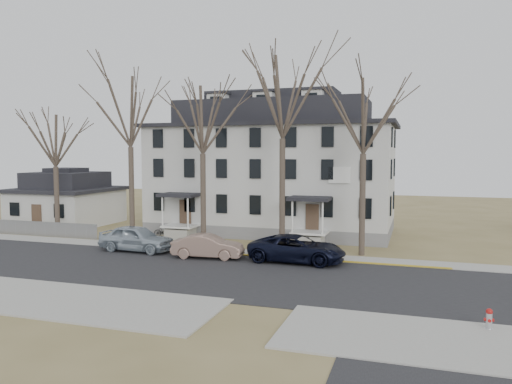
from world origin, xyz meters
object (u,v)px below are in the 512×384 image
(boarding_house, at_px, (273,170))
(tree_mid_right, at_px, (364,110))
(small_house, at_px, (67,201))
(car_silver, at_px, (136,239))
(fire_hydrant, at_px, (489,319))
(bicycle_right, at_px, (163,232))
(tree_far_left, at_px, (130,106))
(car_navy, at_px, (297,249))
(tree_mid_left, at_px, (202,114))
(tree_center, at_px, (283,91))
(tree_bungalow, at_px, (55,137))
(bicycle_left, at_px, (175,232))
(car_tan, at_px, (208,247))

(boarding_house, xyz_separation_m, tree_mid_right, (8.50, -8.15, 4.22))
(tree_mid_right, bearing_deg, small_house, 167.73)
(car_silver, distance_m, fire_hydrant, 23.11)
(bicycle_right, bearing_deg, tree_far_left, 127.69)
(boarding_house, xyz_separation_m, bicycle_right, (-7.59, -5.82, -4.93))
(car_silver, xyz_separation_m, car_navy, (11.36, 0.07, -0.07))
(tree_mid_left, relative_size, tree_center, 0.87)
(tree_center, bearing_deg, tree_bungalow, 180.00)
(tree_bungalow, xyz_separation_m, bicycle_right, (8.41, 2.34, -7.67))
(bicycle_left, bearing_deg, car_navy, -97.45)
(bicycle_right, bearing_deg, fire_hydrant, -145.63)
(car_tan, height_order, bicycle_left, car_tan)
(bicycle_left, bearing_deg, small_house, 94.47)
(tree_mid_left, bearing_deg, boarding_house, 69.80)
(small_house, relative_size, fire_hydrant, 10.05)
(tree_bungalow, height_order, bicycle_right, tree_bungalow)
(fire_hydrant, bearing_deg, car_navy, 136.05)
(boarding_house, relative_size, tree_bungalow, 1.93)
(tree_far_left, xyz_separation_m, bicycle_left, (2.34, 2.49, -9.95))
(car_silver, xyz_separation_m, bicycle_right, (-1.14, 5.91, -0.45))
(small_house, xyz_separation_m, tree_mid_right, (28.50, -6.20, 7.35))
(tree_mid_right, distance_m, bicycle_right, 18.66)
(tree_bungalow, height_order, bicycle_left, tree_bungalow)
(tree_mid_left, height_order, fire_hydrant, tree_mid_left)
(small_house, height_order, tree_center, tree_center)
(tree_mid_left, height_order, car_navy, tree_mid_left)
(tree_far_left, bearing_deg, tree_bungalow, 180.00)
(tree_far_left, bearing_deg, car_silver, -54.56)
(car_navy, distance_m, bicycle_left, 13.03)
(car_silver, xyz_separation_m, car_tan, (5.59, -0.55, -0.14))
(small_house, bearing_deg, tree_center, -15.08)
(tree_far_left, xyz_separation_m, tree_center, (12.00, 0.00, 0.74))
(tree_mid_left, bearing_deg, fire_hydrant, -36.18)
(tree_center, height_order, bicycle_left, tree_center)
(tree_mid_left, distance_m, tree_bungalow, 13.08)
(boarding_house, xyz_separation_m, car_tan, (-0.86, -12.28, -4.62))
(tree_bungalow, distance_m, bicycle_right, 11.62)
(boarding_house, distance_m, tree_far_left, 13.12)
(tree_far_left, distance_m, bicycle_left, 10.52)
(tree_mid_right, height_order, tree_bungalow, tree_mid_right)
(tree_bungalow, bearing_deg, fire_hydrant, -22.85)
(tree_center, bearing_deg, car_navy, -61.52)
(car_tan, bearing_deg, tree_far_left, 56.76)
(bicycle_right, bearing_deg, small_house, 51.53)
(bicycle_left, distance_m, fire_hydrant, 26.33)
(car_silver, relative_size, bicycle_left, 3.48)
(tree_center, bearing_deg, car_tan, -133.11)
(car_tan, distance_m, bicycle_left, 8.80)
(tree_mid_right, height_order, fire_hydrant, tree_mid_right)
(small_house, xyz_separation_m, bicycle_right, (12.41, -3.86, -1.80))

